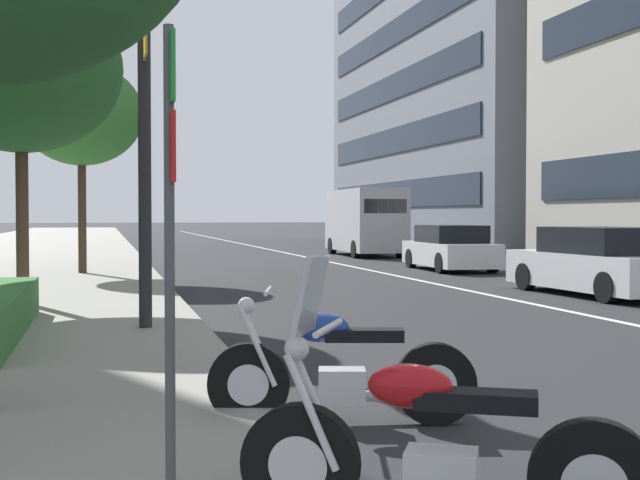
# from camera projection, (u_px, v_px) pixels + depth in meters

# --- Properties ---
(sidewalk_right_plaza) EXTENTS (160.00, 9.98, 0.15)m
(sidewalk_right_plaza) POSITION_uv_depth(u_px,v_px,m) (5.00, 259.00, 32.06)
(sidewalk_right_plaza) COLOR gray
(sidewalk_right_plaza) RESTS_ON ground
(lane_centre_stripe) EXTENTS (110.00, 0.16, 0.01)m
(lane_centre_stripe) POSITION_uv_depth(u_px,v_px,m) (283.00, 252.00, 39.73)
(lane_centre_stripe) COLOR silver
(lane_centre_stripe) RESTS_ON ground
(motorcycle_far_end_row) EXTENTS (1.13, 2.03, 1.49)m
(motorcycle_far_end_row) POSITION_uv_depth(u_px,v_px,m) (434.00, 451.00, 4.63)
(motorcycle_far_end_row) COLOR black
(motorcycle_far_end_row) RESTS_ON ground
(motorcycle_by_sign_pole) EXTENTS (0.78, 2.15, 1.11)m
(motorcycle_by_sign_pole) POSITION_uv_depth(u_px,v_px,m) (339.00, 373.00, 7.05)
(motorcycle_by_sign_pole) COLOR black
(motorcycle_by_sign_pole) RESTS_ON ground
(car_lead_in_lane) EXTENTS (4.73, 2.07, 1.46)m
(car_lead_in_lane) POSITION_uv_depth(u_px,v_px,m) (600.00, 263.00, 18.41)
(car_lead_in_lane) COLOR silver
(car_lead_in_lane) RESTS_ON ground
(car_mid_block_traffic) EXTENTS (4.39, 1.95, 1.40)m
(car_mid_block_traffic) POSITION_uv_depth(u_px,v_px,m) (450.00, 249.00, 26.86)
(car_mid_block_traffic) COLOR silver
(car_mid_block_traffic) RESTS_ON ground
(delivery_van_ahead) EXTENTS (6.01, 2.23, 2.79)m
(delivery_van_ahead) POSITION_uv_depth(u_px,v_px,m) (365.00, 221.00, 36.48)
(delivery_van_ahead) COLOR #B7B7BC
(delivery_van_ahead) RESTS_ON ground
(parking_sign_by_curb) EXTENTS (0.32, 0.06, 2.65)m
(parking_sign_by_curb) POSITION_uv_depth(u_px,v_px,m) (170.00, 199.00, 4.95)
(parking_sign_by_curb) COLOR #47494C
(parking_sign_by_curb) RESTS_ON sidewalk_right_plaza
(street_tree_far_plaza) EXTENTS (3.52, 3.52, 5.66)m
(street_tree_far_plaza) POSITION_uv_depth(u_px,v_px,m) (21.00, 68.00, 15.16)
(street_tree_far_plaza) COLOR #473323
(street_tree_far_plaza) RESTS_ON sidewalk_right_plaza
(street_tree_mid_sidewalk) EXTENTS (3.28, 3.28, 5.69)m
(street_tree_mid_sidewalk) POSITION_uv_depth(u_px,v_px,m) (81.00, 114.00, 23.30)
(street_tree_mid_sidewalk) COLOR #473323
(street_tree_mid_sidewalk) RESTS_ON sidewalk_right_plaza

